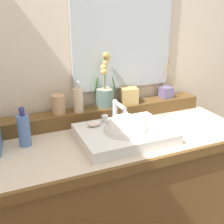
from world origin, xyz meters
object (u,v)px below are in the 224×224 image
object	(u,v)px
trinket_box	(129,96)
soap_dispenser	(78,99)
reed_diffuser	(166,92)
soap_bar	(94,124)
sink_basin	(125,136)
tumbler_cup	(59,104)
lotion_bottle	(24,130)
potted_plant	(105,92)

from	to	relation	value
trinket_box	soap_dispenser	bearing A→B (deg)	-165.97
reed_diffuser	soap_bar	bearing A→B (deg)	-160.89
sink_basin	reed_diffuser	world-z (taller)	reed_diffuser
reed_diffuser	sink_basin	bearing A→B (deg)	-145.46
soap_dispenser	tumbler_cup	size ratio (longest dim) A/B	1.65
tumbler_cup	soap_bar	bearing A→B (deg)	-53.02
soap_bar	reed_diffuser	xyz separation A→B (m)	(0.52, 0.18, 0.05)
soap_bar	lotion_bottle	bearing A→B (deg)	174.39
reed_diffuser	trinket_box	size ratio (longest dim) A/B	2.69
sink_basin	potted_plant	size ratio (longest dim) A/B	1.45
sink_basin	soap_bar	world-z (taller)	sink_basin
soap_bar	trinket_box	distance (m)	0.33
soap_dispenser	trinket_box	size ratio (longest dim) A/B	1.77
sink_basin	soap_dispenser	size ratio (longest dim) A/B	2.65
potted_plant	lotion_bottle	xyz separation A→B (m)	(-0.45, -0.15, -0.08)
soap_dispenser	lotion_bottle	world-z (taller)	soap_dispenser
lotion_bottle	sink_basin	bearing A→B (deg)	-16.36
soap_dispenser	soap_bar	bearing A→B (deg)	-79.73
soap_dispenser	tumbler_cup	world-z (taller)	soap_dispenser
soap_bar	reed_diffuser	world-z (taller)	reed_diffuser
lotion_bottle	reed_diffuser	bearing A→B (deg)	10.06
potted_plant	tumbler_cup	bearing A→B (deg)	-177.02
soap_bar	trinket_box	xyz separation A→B (m)	(0.27, 0.18, 0.06)
sink_basin	potted_plant	bearing A→B (deg)	87.50
soap_dispenser	reed_diffuser	xyz separation A→B (m)	(0.55, 0.02, -0.03)
sink_basin	trinket_box	distance (m)	0.33
reed_diffuser	trinket_box	xyz separation A→B (m)	(-0.25, -0.00, 0.01)
soap_bar	soap_dispenser	distance (m)	0.18
sink_basin	lotion_bottle	xyz separation A→B (m)	(-0.44, 0.13, 0.06)
potted_plant	tumbler_cup	distance (m)	0.26
sink_basin	tumbler_cup	bearing A→B (deg)	132.60
soap_bar	soap_dispenser	xyz separation A→B (m)	(-0.03, 0.16, 0.08)
potted_plant	trinket_box	distance (m)	0.15
soap_bar	trinket_box	world-z (taller)	trinket_box
soap_bar	trinket_box	bearing A→B (deg)	32.89
soap_bar	potted_plant	distance (m)	0.24
trinket_box	lotion_bottle	distance (m)	0.61
tumbler_cup	sink_basin	bearing A→B (deg)	-47.40
tumbler_cup	soap_dispenser	bearing A→B (deg)	-7.18
potted_plant	soap_dispenser	size ratio (longest dim) A/B	1.83
soap_dispenser	reed_diffuser	size ratio (longest dim) A/B	0.66
tumbler_cup	lotion_bottle	distance (m)	0.24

